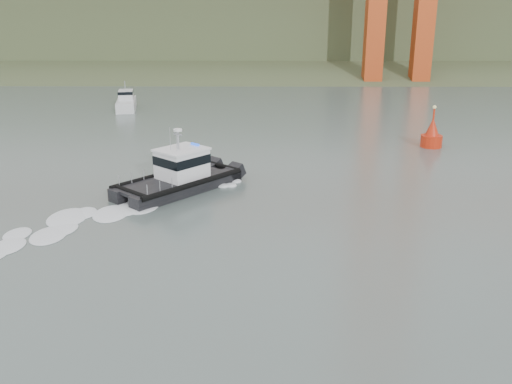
% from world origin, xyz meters
% --- Properties ---
extents(ground, '(400.00, 400.00, 0.00)m').
position_xyz_m(ground, '(0.00, 0.00, 0.00)').
color(ground, '#475550').
rests_on(ground, ground).
extents(headlands, '(500.00, 105.36, 27.12)m').
position_xyz_m(headlands, '(0.00, 125.50, 7.05)').
color(headlands, '#364427').
rests_on(headlands, ground).
extents(patrol_boat, '(9.19, 9.68, 4.76)m').
position_xyz_m(patrol_boat, '(-6.78, 17.48, 1.19)').
color(patrol_boat, black).
rests_on(patrol_boat, ground).
extents(motorboat, '(3.35, 7.07, 3.74)m').
position_xyz_m(motorboat, '(-18.11, 50.49, 0.93)').
color(motorboat, silver).
rests_on(motorboat, ground).
extents(nav_buoy, '(2.03, 2.03, 4.23)m').
position_xyz_m(nav_buoy, '(15.56, 30.75, 1.11)').
color(nav_buoy, '#B9230C').
rests_on(nav_buoy, ground).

